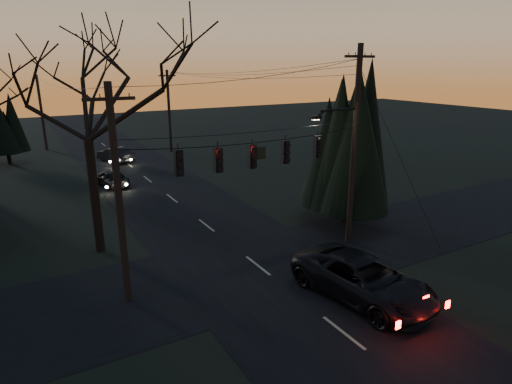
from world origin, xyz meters
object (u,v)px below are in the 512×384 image
sedan_oncoming_a (111,178)px  suv_near (363,279)px  evergreen_right (348,143)px  sedan_oncoming_b (115,155)px  bare_tree_left (83,92)px  utility_pole_far_l (47,150)px  utility_pole_far_r (171,152)px  utility_pole_left (129,300)px  utility_pole_right (348,242)px

sedan_oncoming_a → suv_near: bearing=90.1°
evergreen_right → sedan_oncoming_b: evergreen_right is taller
sedan_oncoming_a → bare_tree_left: bearing=62.4°
utility_pole_far_l → bare_tree_left: bare_tree_left is taller
utility_pole_far_l → bare_tree_left: (-0.04, -30.55, 7.86)m
bare_tree_left → evergreen_right: size_ratio=1.35×
utility_pole_far_r → evergreen_right: bearing=-85.7°
utility_pole_left → utility_pole_right: bearing=0.0°
utility_pole_far_r → evergreen_right: size_ratio=1.02×
utility_pole_left → suv_near: size_ratio=1.40×
suv_near → sedan_oncoming_a: 22.50m
utility_pole_far_l → bare_tree_left: bearing=-90.1°
utility_pole_far_r → sedan_oncoming_b: (-6.30, -2.08, 0.71)m
sedan_oncoming_b → evergreen_right: bearing=88.1°
utility_pole_right → evergreen_right: evergreen_right is taller
utility_pole_right → sedan_oncoming_b: (-6.30, 25.92, 0.71)m
sedan_oncoming_a → utility_pole_right: bearing=102.9°
utility_pole_far_l → sedan_oncoming_a: 18.91m
utility_pole_right → sedan_oncoming_a: (-8.50, 17.34, 0.66)m
utility_pole_far_r → suv_near: utility_pole_far_r is taller
utility_pole_left → utility_pole_far_l: size_ratio=1.06×
utility_pole_far_r → sedan_oncoming_a: utility_pole_far_r is taller
utility_pole_right → sedan_oncoming_a: bearing=116.1°
bare_tree_left → evergreen_right: bearing=-12.2°
utility_pole_left → evergreen_right: (13.42, 2.55, 4.77)m
utility_pole_left → sedan_oncoming_a: 17.61m
suv_near → sedan_oncoming_b: bearing=87.2°
utility_pole_far_r → suv_near: size_ratio=1.40×
utility_pole_left → sedan_oncoming_a: (3.00, 17.34, 0.66)m
bare_tree_left → suv_near: (8.25, -10.00, -7.02)m
utility_pole_right → utility_pole_far_r: bearing=90.0°
sedan_oncoming_a → sedan_oncoming_b: 8.85m
utility_pole_left → evergreen_right: bearing=10.8°
utility_pole_far_r → sedan_oncoming_a: (-8.50, -10.66, 0.66)m
utility_pole_far_l → sedan_oncoming_a: size_ratio=2.05×
evergreen_right → sedan_oncoming_a: size_ratio=2.14×
utility_pole_right → evergreen_right: (1.92, 2.55, 4.77)m
utility_pole_left → suv_near: utility_pole_left is taller
evergreen_right → sedan_oncoming_b: size_ratio=1.94×
bare_tree_left → utility_pole_left: bearing=-89.6°
bare_tree_left → sedan_oncoming_a: (3.04, 11.89, -7.20)m
utility_pole_left → suv_near: 9.43m
utility_pole_far_l → evergreen_right: 36.35m
sedan_oncoming_a → sedan_oncoming_b: (2.20, 8.57, 0.05)m
utility_pole_left → utility_pole_far_r: bearing=67.7°
utility_pole_right → sedan_oncoming_b: utility_pole_right is taller
utility_pole_right → bare_tree_left: 14.99m
evergreen_right → suv_near: evergreen_right is taller
suv_near → sedan_oncoming_b: suv_near is taller
bare_tree_left → sedan_oncoming_a: bare_tree_left is taller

